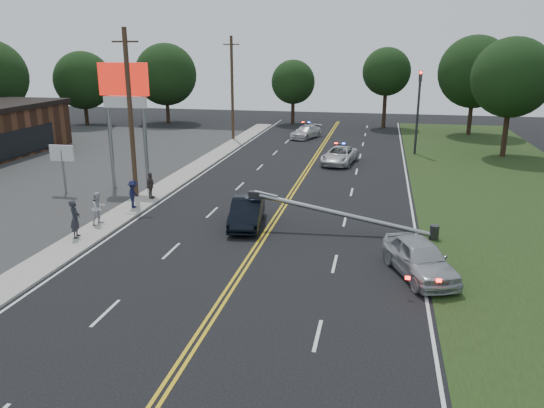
% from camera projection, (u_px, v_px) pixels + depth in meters
% --- Properties ---
extents(ground, '(120.00, 120.00, 0.00)m').
position_uv_depth(ground, '(224.00, 297.00, 19.55)').
color(ground, black).
rests_on(ground, ground).
extents(sidewalk, '(1.80, 70.00, 0.12)m').
position_uv_depth(sidewalk, '(134.00, 207.00, 30.55)').
color(sidewalk, '#A29D92').
rests_on(sidewalk, ground).
extents(grass_verge, '(12.00, 80.00, 0.01)m').
position_uv_depth(grass_verge, '(543.00, 233.00, 26.32)').
color(grass_verge, black).
rests_on(grass_verge, ground).
extents(centerline_yellow, '(0.36, 80.00, 0.00)m').
position_uv_depth(centerline_yellow, '(277.00, 216.00, 28.94)').
color(centerline_yellow, gold).
rests_on(centerline_yellow, ground).
extents(pylon_sign, '(3.20, 0.35, 8.00)m').
position_uv_depth(pylon_sign, '(125.00, 96.00, 33.04)').
color(pylon_sign, gray).
rests_on(pylon_sign, ground).
extents(small_sign, '(1.60, 0.14, 3.10)m').
position_uv_depth(small_sign, '(62.00, 157.00, 32.87)').
color(small_sign, gray).
rests_on(small_sign, ground).
extents(traffic_signal, '(0.28, 0.41, 7.05)m').
position_uv_depth(traffic_signal, '(418.00, 105.00, 44.93)').
color(traffic_signal, '#2D2D30').
rests_on(traffic_signal, ground).
extents(fallen_streetlight, '(9.36, 0.44, 1.91)m').
position_uv_depth(fallen_streetlight, '(353.00, 216.00, 25.99)').
color(fallen_streetlight, '#2D2D30').
rests_on(fallen_streetlight, ground).
extents(utility_pole_mid, '(1.60, 0.28, 10.00)m').
position_uv_depth(utility_pole_mid, '(130.00, 115.00, 31.17)').
color(utility_pole_mid, '#382619').
rests_on(utility_pole_mid, ground).
extents(utility_pole_far, '(1.60, 0.28, 10.00)m').
position_uv_depth(utility_pole_far, '(232.00, 88.00, 51.84)').
color(utility_pole_far, '#382619').
rests_on(utility_pole_far, ground).
extents(tree_4, '(6.67, 6.67, 8.57)m').
position_uv_depth(tree_4, '(83.00, 80.00, 61.96)').
color(tree_4, black).
rests_on(tree_4, ground).
extents(tree_5, '(7.37, 7.37, 9.50)m').
position_uv_depth(tree_5, '(166.00, 75.00, 63.81)').
color(tree_5, black).
rests_on(tree_5, ground).
extents(tree_6, '(5.20, 5.20, 7.59)m').
position_uv_depth(tree_6, '(293.00, 82.00, 63.10)').
color(tree_6, black).
rests_on(tree_6, ground).
extents(tree_7, '(5.40, 5.40, 9.01)m').
position_uv_depth(tree_7, '(387.00, 72.00, 59.73)').
color(tree_7, black).
rests_on(tree_7, ground).
extents(tree_8, '(7.41, 7.41, 10.21)m').
position_uv_depth(tree_8, '(475.00, 72.00, 54.58)').
color(tree_8, black).
rests_on(tree_8, ground).
extents(tree_9, '(6.51, 6.51, 9.80)m').
position_uv_depth(tree_9, '(512.00, 78.00, 43.27)').
color(tree_9, black).
rests_on(tree_9, ground).
extents(crashed_sedan, '(2.09, 4.52, 1.43)m').
position_uv_depth(crashed_sedan, '(247.00, 212.00, 27.27)').
color(crashed_sedan, black).
rests_on(crashed_sedan, ground).
extents(waiting_sedan, '(3.31, 4.83, 1.53)m').
position_uv_depth(waiting_sedan, '(420.00, 258.00, 21.20)').
color(waiting_sedan, '#AAACB2').
rests_on(waiting_sedan, ground).
extents(emergency_a, '(2.89, 5.06, 1.33)m').
position_uv_depth(emergency_a, '(339.00, 155.00, 42.03)').
color(emergency_a, silver).
rests_on(emergency_a, ground).
extents(emergency_b, '(3.17, 4.73, 1.27)m').
position_uv_depth(emergency_b, '(306.00, 132.00, 54.03)').
color(emergency_b, silver).
rests_on(emergency_b, ground).
extents(bystander_a, '(0.61, 0.77, 1.84)m').
position_uv_depth(bystander_a, '(75.00, 219.00, 25.18)').
color(bystander_a, '#282830').
rests_on(bystander_a, sidewalk).
extents(bystander_b, '(0.88, 1.00, 1.71)m').
position_uv_depth(bystander_b, '(99.00, 208.00, 27.11)').
color(bystander_b, silver).
rests_on(bystander_b, sidewalk).
extents(bystander_c, '(0.75, 1.11, 1.59)m').
position_uv_depth(bystander_c, '(133.00, 194.00, 29.95)').
color(bystander_c, '#191A3E').
rests_on(bystander_c, sidewalk).
extents(bystander_d, '(0.40, 0.93, 1.58)m').
position_uv_depth(bystander_d, '(150.00, 186.00, 31.82)').
color(bystander_d, '#514341').
rests_on(bystander_d, sidewalk).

